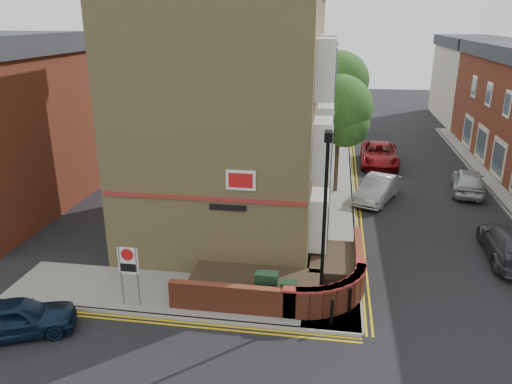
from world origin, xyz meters
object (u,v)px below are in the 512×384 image
object	(u,v)px
lamppost	(324,224)
zone_sign	(128,265)
navy_hatchback	(15,318)
utility_cabinet_large	(266,288)
silver_car_near	(378,189)

from	to	relation	value
lamppost	zone_sign	distance (m)	6.85
lamppost	navy_hatchback	bearing A→B (deg)	-163.49
navy_hatchback	lamppost	bearing A→B (deg)	-98.03
lamppost	zone_sign	world-z (taller)	lamppost
navy_hatchback	utility_cabinet_large	bearing A→B (deg)	-93.62
utility_cabinet_large	navy_hatchback	distance (m)	8.26
silver_car_near	navy_hatchback	bearing A→B (deg)	-107.66
lamppost	utility_cabinet_large	xyz separation A→B (m)	(-1.90, 0.10, -2.62)
zone_sign	navy_hatchback	distance (m)	3.83
silver_car_near	zone_sign	bearing A→B (deg)	-104.29
lamppost	silver_car_near	xyz separation A→B (m)	(2.72, 11.75, -2.65)
lamppost	utility_cabinet_large	size ratio (longest dim) A/B	5.25
utility_cabinet_large	zone_sign	world-z (taller)	zone_sign
navy_hatchback	silver_car_near	world-z (taller)	silver_car_near
zone_sign	utility_cabinet_large	bearing A→B (deg)	9.69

